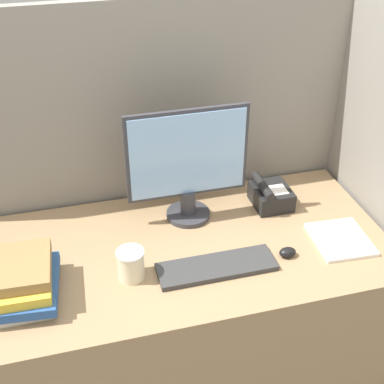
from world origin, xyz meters
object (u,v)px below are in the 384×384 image
at_px(book_stack, 22,281).
at_px(desk_telephone, 270,195).
at_px(monitor, 188,166).
at_px(keyboard, 217,267).
at_px(mouse, 288,252).
at_px(coffee_cup, 131,264).

bearing_deg(book_stack, desk_telephone, 16.21).
bearing_deg(desk_telephone, monitor, 178.21).
relative_size(monitor, book_stack, 1.52).
bearing_deg(book_stack, monitor, 25.03).
height_order(keyboard, book_stack, book_stack).
xyz_separation_m(monitor, mouse, (0.29, -0.34, -0.22)).
relative_size(keyboard, coffee_cup, 3.76).
bearing_deg(monitor, desk_telephone, -1.79).
bearing_deg(mouse, book_stack, 177.51).
xyz_separation_m(keyboard, coffee_cup, (-0.30, 0.04, 0.05)).
bearing_deg(monitor, mouse, -49.78).
xyz_separation_m(coffee_cup, desk_telephone, (0.64, 0.30, -0.01)).
distance_m(monitor, coffee_cup, 0.46).
height_order(coffee_cup, book_stack, book_stack).
relative_size(monitor, coffee_cup, 4.22).
height_order(monitor, mouse, monitor).
bearing_deg(mouse, coffee_cup, 176.22).
bearing_deg(monitor, book_stack, -154.97).
bearing_deg(mouse, desk_telephone, 79.10).
distance_m(coffee_cup, desk_telephone, 0.71).
relative_size(book_stack, desk_telephone, 1.76).
xyz_separation_m(keyboard, mouse, (0.28, 0.00, 0.01)).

